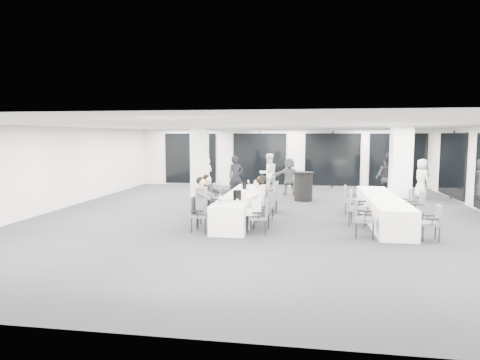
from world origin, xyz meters
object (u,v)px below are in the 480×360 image
object	(u,v)px
chair_main_left_mid	(213,203)
ice_bucket_far	(245,186)
chair_side_right_far	(405,200)
chair_main_right_far	(273,194)
standing_guest_e	(422,176)
standing_guest_d	(387,174)
banquet_table_side	(382,209)
chair_main_left_fourth	(219,197)
chair_side_right_near	(433,220)
chair_main_right_mid	(267,205)
chair_side_left_far	(349,198)
cocktail_table	(303,186)
chair_side_left_near	(361,216)
standing_guest_a	(236,174)
standing_guest_b	(269,171)
banquet_table_main	(241,206)
chair_main_left_near	(198,212)
chair_main_right_near	(261,214)
chair_side_left_mid	(355,205)
chair_main_right_second	(264,208)
chair_main_left_second	(204,206)
standing_guest_f	(289,174)
standing_guest_g	(207,173)
standing_guest_h	(389,174)
chair_side_right_mid	(416,206)
ice_bucket_near	(237,195)
chair_main_right_fourth	(271,196)
chair_main_left_far	(224,194)

from	to	relation	value
chair_main_left_mid	ice_bucket_far	world-z (taller)	ice_bucket_far
chair_side_right_far	ice_bucket_far	distance (m)	5.01
chair_main_right_far	standing_guest_e	bearing A→B (deg)	-57.28
standing_guest_d	banquet_table_side	bearing A→B (deg)	61.19
chair_main_left_fourth	chair_side_right_near	size ratio (longest dim) A/B	1.13
chair_main_right_mid	chair_side_left_far	xyz separation A→B (m)	(2.47, 1.63, 0.03)
cocktail_table	chair_side_left_near	xyz separation A→B (m)	(1.48, -5.77, -0.02)
standing_guest_a	standing_guest_b	bearing A→B (deg)	16.61
banquet_table_main	chair_main_left_near	size ratio (longest dim) A/B	5.46
chair_main_left_fourth	standing_guest_a	size ratio (longest dim) A/B	0.51
chair_main_left_mid	chair_main_right_near	world-z (taller)	chair_main_right_near
chair_side_right_far	standing_guest_e	xyz separation A→B (m)	(1.52, 4.16, 0.38)
chair_side_left_mid	chair_main_left_near	bearing A→B (deg)	-57.12
banquet_table_side	cocktail_table	bearing A→B (deg)	121.77
chair_main_right_far	chair_side_left_near	xyz separation A→B (m)	(2.46, -3.43, -0.02)
chair_main_right_second	banquet_table_main	bearing A→B (deg)	28.08
chair_main_left_second	chair_side_left_mid	bearing A→B (deg)	96.44
chair_main_left_fourth	chair_side_left_far	world-z (taller)	chair_main_left_fourth
banquet_table_main	chair_side_left_mid	world-z (taller)	chair_side_left_mid
standing_guest_f	chair_main_left_fourth	bearing A→B (deg)	53.53
chair_side_left_far	standing_guest_b	world-z (taller)	standing_guest_b
banquet_table_main	chair_main_left_near	xyz separation A→B (m)	(-0.83, -1.96, 0.15)
standing_guest_g	chair_main_left_near	bearing A→B (deg)	-51.32
banquet_table_side	standing_guest_h	distance (m)	3.96
chair_main_left_near	chair_side_right_mid	distance (m)	6.02
chair_side_right_mid	chair_side_right_near	bearing A→B (deg)	-179.10
chair_side_left_far	chair_main_left_mid	bearing A→B (deg)	-64.77
standing_guest_a	standing_guest_b	distance (m)	1.88
chair_main_right_near	standing_guest_h	xyz separation A→B (m)	(4.13, 5.86, 0.54)
chair_side_right_mid	standing_guest_e	xyz separation A→B (m)	(1.51, 5.56, 0.33)
chair_main_left_mid	standing_guest_b	xyz separation A→B (m)	(1.13, 5.91, 0.49)
chair_main_right_near	standing_guest_g	distance (m)	8.36
chair_side_left_near	chair_side_right_near	bearing A→B (deg)	96.59
chair_side_left_near	standing_guest_e	distance (m)	7.87
chair_main_left_fourth	chair_side_right_far	bearing A→B (deg)	82.69
chair_main_left_second	chair_main_right_near	distance (m)	1.80
chair_side_right_near	standing_guest_b	bearing A→B (deg)	33.45
standing_guest_d	chair_main_right_second	bearing A→B (deg)	40.16
chair_side_left_near	standing_guest_d	distance (m)	8.04
standing_guest_b	banquet_table_side	bearing A→B (deg)	93.99
cocktail_table	ice_bucket_near	world-z (taller)	cocktail_table
chair_main_right_fourth	standing_guest_d	distance (m)	6.74
chair_main_left_far	standing_guest_e	xyz separation A→B (m)	(7.31, 3.77, 0.35)
standing_guest_a	chair_main_right_second	bearing A→B (deg)	-106.56
chair_main_left_fourth	standing_guest_d	bearing A→B (deg)	119.13
chair_main_left_fourth	standing_guest_e	distance (m)	8.63
cocktail_table	standing_guest_e	world-z (taller)	standing_guest_e
ice_bucket_far	standing_guest_h	bearing A→B (deg)	28.69
cocktail_table	ice_bucket_near	xyz separation A→B (m)	(-1.73, -5.05, 0.32)
chair_main_left_second	standing_guest_g	bearing A→B (deg)	-171.51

